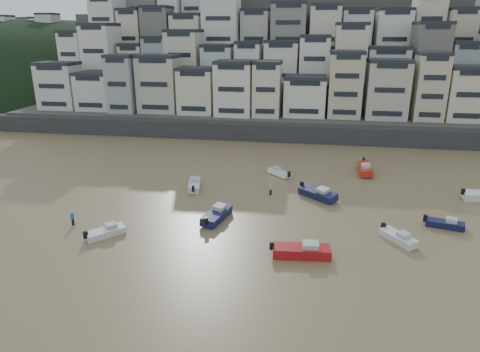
% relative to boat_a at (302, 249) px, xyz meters
% --- Properties ---
extents(sea_strip, '(340.00, 340.00, 0.00)m').
position_rel_boat_a_xyz_m(sea_strip, '(-122.74, 127.16, -0.86)').
color(sea_strip, '#41575D').
rests_on(sea_strip, ground).
extents(harbor_wall, '(140.00, 3.00, 3.50)m').
position_rel_boat_a_xyz_m(harbor_wall, '(-2.74, 47.16, 0.89)').
color(harbor_wall, '#38383A').
rests_on(harbor_wall, ground).
extents(hillside, '(141.04, 66.00, 50.00)m').
position_rel_boat_a_xyz_m(hillside, '(2.00, 87.00, 12.15)').
color(hillside, '#4C4C47').
rests_on(hillside, ground).
extents(headland, '(216.00, 135.00, 53.33)m').
position_rel_boat_a_xyz_m(headland, '(-107.74, 117.16, -0.84)').
color(headland, black).
rests_on(headland, ground).
extents(boat_a, '(6.48, 2.65, 1.72)m').
position_rel_boat_a_xyz_m(boat_a, '(0.00, 0.00, 0.00)').
color(boat_a, '#A61417').
rests_on(boat_a, ground).
extents(boat_b, '(4.06, 4.80, 1.30)m').
position_rel_boat_a_xyz_m(boat_b, '(10.16, 4.88, -0.21)').
color(boat_b, silver).
rests_on(boat_b, ground).
extents(boat_c, '(3.27, 6.32, 1.65)m').
position_rel_boat_a_xyz_m(boat_c, '(-10.28, 7.20, -0.04)').
color(boat_c, '#141641').
rests_on(boat_c, ground).
extents(boat_d, '(4.75, 2.55, 1.24)m').
position_rel_boat_a_xyz_m(boat_d, '(16.09, 9.49, -0.24)').
color(boat_d, '#13173C').
rests_on(boat_d, ground).
extents(boat_e, '(5.96, 5.46, 1.67)m').
position_rel_boat_a_xyz_m(boat_e, '(1.68, 16.34, -0.03)').
color(boat_e, '#141940').
rests_on(boat_e, ground).
extents(boat_f, '(2.86, 5.61, 1.46)m').
position_rel_boat_a_xyz_m(boat_f, '(-15.77, 17.12, -0.13)').
color(boat_f, silver).
rests_on(boat_f, ground).
extents(boat_h, '(4.34, 4.18, 1.24)m').
position_rel_boat_a_xyz_m(boat_h, '(-4.20, 24.98, -0.24)').
color(boat_h, white).
rests_on(boat_h, ground).
extents(boat_i, '(2.29, 6.64, 1.80)m').
position_rel_boat_a_xyz_m(boat_i, '(9.16, 28.61, 0.04)').
color(boat_i, '#B22416').
rests_on(boat_i, ground).
extents(boat_j, '(4.27, 4.47, 1.27)m').
position_rel_boat_a_xyz_m(boat_j, '(-21.39, 0.93, -0.23)').
color(boat_j, white).
rests_on(boat_j, ground).
extents(person_blue, '(0.44, 0.44, 1.74)m').
position_rel_boat_a_xyz_m(person_blue, '(-26.50, 3.01, 0.01)').
color(person_blue, blue).
rests_on(person_blue, ground).
extents(person_pink, '(0.44, 0.44, 1.74)m').
position_rel_boat_a_xyz_m(person_pink, '(-4.73, 16.49, 0.01)').
color(person_pink, '#D0939F').
rests_on(person_pink, ground).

